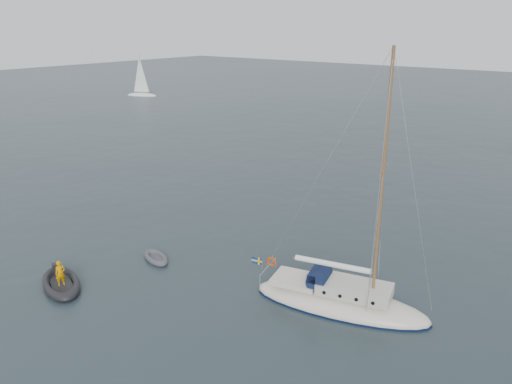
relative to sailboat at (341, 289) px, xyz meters
The scene contains 5 objects.
ground 3.14m from the sailboat, behind, with size 300.00×300.00×0.00m, color black.
sailboat is the anchor object (origin of this frame).
dinghy 12.16m from the sailboat, 169.23° to the right, with size 2.54×1.14×0.36m.
rib 15.76m from the sailboat, 150.10° to the right, with size 4.24×1.93×1.71m.
distant_yacht_a 85.19m from the sailboat, 146.85° to the left, with size 6.52×3.48×8.64m.
Camera 1 is at (13.52, -20.58, 14.31)m, focal length 35.00 mm.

